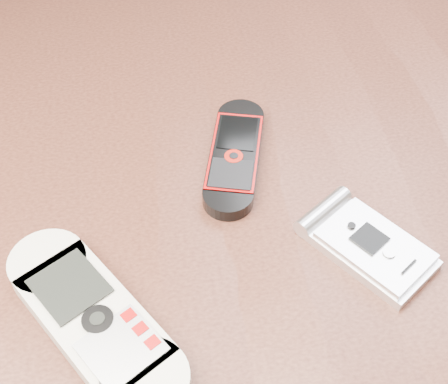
{
  "coord_description": "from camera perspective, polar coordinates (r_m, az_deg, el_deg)",
  "views": [
    {
      "loc": [
        -0.05,
        -0.34,
        1.15
      ],
      "look_at": [
        0.01,
        0.0,
        0.76
      ],
      "focal_mm": 50.0,
      "sensor_mm": 36.0,
      "label": 1
    }
  ],
  "objects": [
    {
      "name": "table",
      "position": [
        0.61,
        -0.47,
        -7.28
      ],
      "size": [
        1.2,
        0.8,
        0.75
      ],
      "color": "black",
      "rests_on": "ground"
    },
    {
      "name": "nokia_white",
      "position": [
        0.45,
        -11.79,
        -11.36
      ],
      "size": [
        0.15,
        0.18,
        0.02
      ],
      "primitive_type": "cube",
      "rotation": [
        0.0,
        0.0,
        0.57
      ],
      "color": "beige",
      "rests_on": "table"
    },
    {
      "name": "nokia_black_red",
      "position": [
        0.55,
        0.98,
        3.39
      ],
      "size": [
        0.08,
        0.15,
        0.01
      ],
      "primitive_type": "cube",
      "rotation": [
        0.0,
        0.0,
        -0.28
      ],
      "color": "black",
      "rests_on": "table"
    },
    {
      "name": "motorola_razr",
      "position": [
        0.5,
        13.3,
        -4.85
      ],
      "size": [
        0.11,
        0.12,
        0.02
      ],
      "primitive_type": "cube",
      "rotation": [
        0.0,
        0.0,
        0.61
      ],
      "color": "silver",
      "rests_on": "table"
    }
  ]
}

